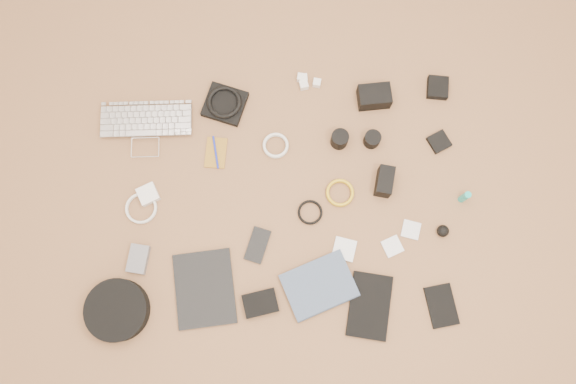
{
  "coord_description": "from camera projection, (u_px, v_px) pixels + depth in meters",
  "views": [
    {
      "loc": [
        0.0,
        -0.42,
        2.13
      ],
      "look_at": [
        0.03,
        0.04,
        0.02
      ],
      "focal_mm": 35.0,
      "sensor_mm": 36.0,
      "label": 1
    }
  ],
  "objects": [
    {
      "name": "flash",
      "position": [
        384.0,
        181.0,
        2.15
      ],
      "size": [
        0.08,
        0.12,
        0.08
      ],
      "primitive_type": "cube",
      "rotation": [
        0.0,
        0.0,
        -0.25
      ],
      "color": "black",
      "rests_on": "ground"
    },
    {
      "name": "power_brick",
      "position": [
        148.0,
        194.0,
        2.16
      ],
      "size": [
        0.09,
        0.09,
        0.03
      ],
      "primitive_type": "cube",
      "rotation": [
        0.0,
        0.0,
        0.39
      ],
      "color": "white",
      "rests_on": "ground"
    },
    {
      "name": "filter_case_left",
      "position": [
        344.0,
        249.0,
        2.13
      ],
      "size": [
        0.1,
        0.1,
        0.01
      ],
      "primitive_type": "cube",
      "rotation": [
        0.0,
        0.0,
        -0.31
      ],
      "color": "silver",
      "rests_on": "ground"
    },
    {
      "name": "cable_white_a",
      "position": [
        276.0,
        146.0,
        2.21
      ],
      "size": [
        0.11,
        0.11,
        0.01
      ],
      "primitive_type": "torus",
      "rotation": [
        0.0,
        0.0,
        0.09
      ],
      "color": "silver",
      "rests_on": "ground"
    },
    {
      "name": "lens_a",
      "position": [
        340.0,
        139.0,
        2.19
      ],
      "size": [
        0.09,
        0.09,
        0.07
      ],
      "primitive_type": "cylinder",
      "rotation": [
        0.0,
        0.0,
        -0.38
      ],
      "color": "black",
      "rests_on": "ground"
    },
    {
      "name": "charger_b",
      "position": [
        301.0,
        78.0,
        2.27
      ],
      "size": [
        0.04,
        0.04,
        0.03
      ],
      "primitive_type": "cube",
      "rotation": [
        0.0,
        0.0,
        -0.22
      ],
      "color": "white",
      "rests_on": "ground"
    },
    {
      "name": "headphone_case",
      "position": [
        117.0,
        310.0,
        2.05
      ],
      "size": [
        0.26,
        0.26,
        0.06
      ],
      "primitive_type": "cylinder",
      "rotation": [
        0.0,
        0.0,
        -0.15
      ],
      "color": "black",
      "rests_on": "ground"
    },
    {
      "name": "cable_yellow",
      "position": [
        340.0,
        193.0,
        2.17
      ],
      "size": [
        0.14,
        0.14,
        0.01
      ],
      "primitive_type": "torus",
      "rotation": [
        0.0,
        0.0,
        0.39
      ],
      "color": "gold",
      "rests_on": "ground"
    },
    {
      "name": "headphones",
      "position": [
        224.0,
        102.0,
        2.22
      ],
      "size": [
        0.17,
        0.17,
        0.02
      ],
      "primitive_type": "torus",
      "rotation": [
        0.0,
        0.0,
        -0.27
      ],
      "color": "black",
      "rests_on": "headphone_pouch"
    },
    {
      "name": "room_shell",
      "position": [
        273.0,
        60.0,
        0.95
      ],
      "size": [
        4.04,
        4.04,
        2.58
      ],
      "color": "brown",
      "rests_on": "ground"
    },
    {
      "name": "lens_b",
      "position": [
        372.0,
        139.0,
        2.2
      ],
      "size": [
        0.08,
        0.08,
        0.06
      ],
      "primitive_type": "cylinder",
      "rotation": [
        0.0,
        0.0,
        0.18
      ],
      "color": "black",
      "rests_on": "ground"
    },
    {
      "name": "drive_case",
      "position": [
        260.0,
        303.0,
        2.07
      ],
      "size": [
        0.14,
        0.11,
        0.03
      ],
      "primitive_type": "cube",
      "rotation": [
        0.0,
        0.0,
        0.17
      ],
      "color": "black",
      "rests_on": "ground"
    },
    {
      "name": "card_reader",
      "position": [
        439.0,
        142.0,
        2.21
      ],
      "size": [
        0.1,
        0.1,
        0.02
      ],
      "primitive_type": "cube",
      "rotation": [
        0.0,
        0.0,
        0.44
      ],
      "color": "black",
      "rests_on": "ground"
    },
    {
      "name": "laptop",
      "position": [
        146.0,
        132.0,
        2.22
      ],
      "size": [
        0.37,
        0.26,
        0.03
      ],
      "primitive_type": "imported",
      "rotation": [
        0.0,
        0.0,
        -0.03
      ],
      "color": "#BCBCC0",
      "rests_on": "ground"
    },
    {
      "name": "lens_pouch",
      "position": [
        438.0,
        88.0,
        2.26
      ],
      "size": [
        0.09,
        0.1,
        0.03
      ],
      "primitive_type": "cube",
      "rotation": [
        0.0,
        0.0,
        -0.16
      ],
      "color": "black",
      "rests_on": "ground"
    },
    {
      "name": "lens_cleaner",
      "position": [
        464.0,
        197.0,
        2.13
      ],
      "size": [
        0.03,
        0.03,
        0.09
      ],
      "primitive_type": "cylinder",
      "rotation": [
        0.0,
        0.0,
        0.4
      ],
      "color": "#19A59C",
      "rests_on": "ground"
    },
    {
      "name": "notebook_black_a",
      "position": [
        370.0,
        306.0,
        2.08
      ],
      "size": [
        0.2,
        0.27,
        0.02
      ],
      "primitive_type": "cube",
      "rotation": [
        0.0,
        0.0,
        -0.22
      ],
      "color": "black",
      "rests_on": "ground"
    },
    {
      "name": "cable_black",
      "position": [
        310.0,
        213.0,
        2.16
      ],
      "size": [
        0.1,
        0.1,
        0.01
      ],
      "primitive_type": "torus",
      "rotation": [
        0.0,
        0.0,
        -0.06
      ],
      "color": "black",
      "rests_on": "ground"
    },
    {
      "name": "headphone_pouch",
      "position": [
        225.0,
        104.0,
        2.24
      ],
      "size": [
        0.2,
        0.19,
        0.03
      ],
      "primitive_type": "cube",
      "rotation": [
        0.0,
        0.0,
        -0.37
      ],
      "color": "black",
      "rests_on": "ground"
    },
    {
      "name": "pen_blue",
      "position": [
        216.0,
        152.0,
        2.2
      ],
      "size": [
        0.02,
        0.13,
        0.01
      ],
      "primitive_type": "cylinder",
      "rotation": [
        1.57,
        0.0,
        0.11
      ],
      "color": "#1623B5",
      "rests_on": "notebook_olive"
    },
    {
      "name": "notebook_black_b",
      "position": [
        441.0,
        306.0,
        2.08
      ],
      "size": [
        0.12,
        0.17,
        0.01
      ],
      "primitive_type": "cube",
      "rotation": [
        0.0,
        0.0,
        0.13
      ],
      "color": "black",
      "rests_on": "ground"
    },
    {
      "name": "battery_charger",
      "position": [
        138.0,
        259.0,
        2.11
      ],
      "size": [
        0.09,
        0.12,
        0.03
      ],
      "primitive_type": "cube",
      "rotation": [
        0.0,
        0.0,
        -0.22
      ],
      "color": "slate",
      "rests_on": "ground"
    },
    {
      "name": "dslr_camera",
      "position": [
        374.0,
        97.0,
        2.23
      ],
      "size": [
        0.13,
        0.09,
        0.07
      ],
      "primitive_type": "cube",
      "rotation": [
        0.0,
        0.0,
        0.04
      ],
      "color": "black",
      "rests_on": "ground"
    },
    {
      "name": "charger_a",
      "position": [
        304.0,
        85.0,
        2.26
      ],
      "size": [
        0.04,
        0.04,
        0.03
      ],
      "primitive_type": "cube",
      "rotation": [
        0.0,
        0.0,
        0.17
      ],
      "color": "white",
      "rests_on": "ground"
    },
    {
      "name": "tablet",
      "position": [
        205.0,
        289.0,
        2.1
      ],
      "size": [
        0.24,
        0.29,
        0.01
      ],
      "primitive_type": "cube",
      "rotation": [
        0.0,
        0.0,
        0.07
      ],
      "color": "black",
      "rests_on": "ground"
    },
    {
      "name": "air_blower",
      "position": [
        443.0,
        231.0,
        2.12
      ],
      "size": [
        0.05,
        0.05,
        0.05
      ],
      "primitive_type": "sphere",
      "rotation": [
        0.0,
        0.0,
        -0.19
      ],
      "color": "black",
      "rests_on": "ground"
    },
    {
      "name": "charger_c",
      "position": [
        303.0,
        78.0,
        2.27
      ],
      "size": [
        0.03,
        0.03,
        0.03
      ],
      "primitive_type": "cube",
      "rotation": [
        0.0,
        0.0,
        0.03
      ],
      "color": "white",
      "rests_on": "ground"
    },
    {
      "name": "filter_case_mid",
      "position": [
        392.0,
        246.0,
        2.13
      ],
      "size": [
        0.09,
        0.09,
        0.01
      ],
      "primitive_type": "cube",
      "rotation": [
        0.0,
        0.0,
        0.37
      ],
      "color": "silver",
      "rests_on": "ground"
    },
    {
      "name": "charger_d",
      "position": [
        317.0,
        83.0,
        2.26
      ],
      "size": [
        0.04,
        0.04,
        0.03
      ],
      "primitive_type": "cube",
      "rotation": [
        0.0,
        0.0,
        -0.25
      ],
      "color": "white",
      "rests_on": "ground"
    },
    {
      "name": "notebook_olive",
      "position": [
        216.0,
        153.0,
        2.21
      ],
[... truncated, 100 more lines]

